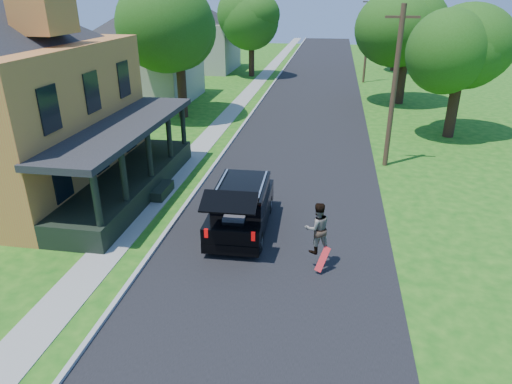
% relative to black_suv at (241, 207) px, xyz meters
% --- Properties ---
extents(ground, '(140.00, 140.00, 0.00)m').
position_rel_black_suv_xyz_m(ground, '(1.40, -3.62, -0.89)').
color(ground, '#145811').
rests_on(ground, ground).
extents(street, '(8.00, 120.00, 0.02)m').
position_rel_black_suv_xyz_m(street, '(1.40, 16.38, -0.89)').
color(street, black).
rests_on(street, ground).
extents(curb, '(0.15, 120.00, 0.12)m').
position_rel_black_suv_xyz_m(curb, '(-2.65, 16.38, -0.89)').
color(curb, '#9D9D98').
rests_on(curb, ground).
extents(sidewalk, '(1.30, 120.00, 0.03)m').
position_rel_black_suv_xyz_m(sidewalk, '(-4.20, 16.38, -0.89)').
color(sidewalk, gray).
rests_on(sidewalk, ground).
extents(front_walk, '(6.50, 1.20, 0.03)m').
position_rel_black_suv_xyz_m(front_walk, '(-8.10, 2.38, -0.89)').
color(front_walk, gray).
rests_on(front_walk, ground).
extents(neighbor_house_mid, '(12.78, 12.78, 8.30)m').
position_rel_black_suv_xyz_m(neighbor_house_mid, '(-12.10, 20.38, 3.30)').
color(neighbor_house_mid, '#9E9A8C').
rests_on(neighbor_house_mid, ground).
extents(neighbor_house_far, '(12.78, 12.78, 8.30)m').
position_rel_black_suv_xyz_m(neighbor_house_far, '(-12.10, 36.38, 3.30)').
color(neighbor_house_far, '#9E9A8C').
rests_on(neighbor_house_far, ground).
extents(black_suv, '(2.05, 5.04, 2.32)m').
position_rel_black_suv_xyz_m(black_suv, '(0.00, 0.00, 0.00)').
color(black_suv, black).
rests_on(black_suv, ground).
extents(skateboarder, '(1.01, 0.91, 1.69)m').
position_rel_black_suv_xyz_m(skateboarder, '(2.84, -2.12, 0.51)').
color(skateboarder, black).
rests_on(skateboarder, ground).
extents(skateboard, '(0.48, 0.41, 0.77)m').
position_rel_black_suv_xyz_m(skateboard, '(3.06, -2.43, -0.43)').
color(skateboard, red).
rests_on(skateboard, ground).
extents(tree_left_mid, '(6.90, 7.01, 9.31)m').
position_rel_black_suv_xyz_m(tree_left_mid, '(-7.30, 15.68, 5.21)').
color(tree_left_mid, black).
rests_on(tree_left_mid, ground).
extents(tree_left_far, '(7.05, 7.17, 9.37)m').
position_rel_black_suv_xyz_m(tree_left_far, '(-5.52, 33.25, 5.20)').
color(tree_left_far, black).
rests_on(tree_left_far, ground).
extents(tree_right_near, '(5.83, 5.57, 8.17)m').
position_rel_black_suv_xyz_m(tree_right_near, '(10.11, 13.76, 4.34)').
color(tree_right_near, black).
rests_on(tree_right_near, ground).
extents(tree_right_mid, '(6.64, 6.66, 9.68)m').
position_rel_black_suv_xyz_m(tree_right_mid, '(8.21, 22.58, 5.53)').
color(tree_right_mid, black).
rests_on(tree_right_mid, ground).
extents(tree_right_far, '(6.25, 6.05, 9.23)m').
position_rel_black_suv_xyz_m(tree_right_far, '(9.45, 39.36, 5.19)').
color(tree_right_far, black).
rests_on(tree_right_far, ground).
extents(utility_pole_near, '(1.54, 0.26, 7.66)m').
position_rel_black_suv_xyz_m(utility_pole_near, '(5.90, 7.92, 3.07)').
color(utility_pole_near, '#462D20').
rests_on(utility_pole_near, ground).
extents(utility_pole_far, '(1.40, 0.44, 7.79)m').
position_rel_black_suv_xyz_m(utility_pole_far, '(5.90, 31.39, 3.13)').
color(utility_pole_far, '#462D20').
rests_on(utility_pole_far, ground).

